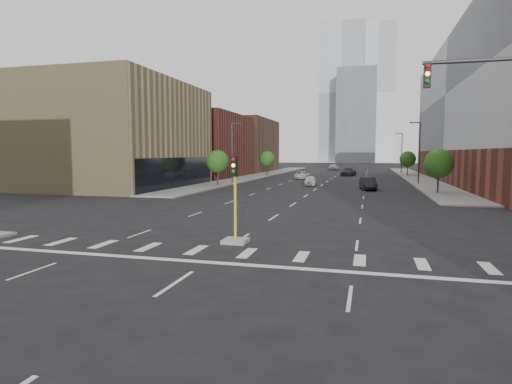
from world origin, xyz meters
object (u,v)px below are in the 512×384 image
at_px(median_traffic_signal, 235,224).
at_px(car_deep_right, 348,172).
at_px(car_near_left, 310,181).
at_px(car_mid_right, 368,184).
at_px(car_far_left, 302,175).
at_px(car_distant, 334,167).

height_order(median_traffic_signal, car_deep_right, median_traffic_signal).
distance_m(car_near_left, car_mid_right, 9.51).
relative_size(median_traffic_signal, car_near_left, 1.07).
distance_m(median_traffic_signal, car_deep_right, 68.07).
bearing_deg(car_far_left, car_mid_right, -62.71).
bearing_deg(car_mid_right, car_distant, 90.83).
distance_m(car_near_left, car_distant, 57.67).
relative_size(median_traffic_signal, car_mid_right, 0.92).
distance_m(car_mid_right, car_distant, 63.62).
bearing_deg(car_deep_right, car_near_left, -88.68).
xyz_separation_m(median_traffic_signal, car_deep_right, (2.45, 68.02, -0.14)).
height_order(median_traffic_signal, car_mid_right, median_traffic_signal).
relative_size(car_near_left, car_deep_right, 0.71).
relative_size(car_mid_right, car_distant, 0.96).
distance_m(median_traffic_signal, car_mid_right, 35.08).
relative_size(car_mid_right, car_deep_right, 0.83).
bearing_deg(car_mid_right, car_near_left, 138.71).
height_order(car_far_left, car_deep_right, car_deep_right).
bearing_deg(car_near_left, car_mid_right, -38.48).
bearing_deg(car_deep_right, car_mid_right, -73.98).
height_order(car_mid_right, car_far_left, car_mid_right).
distance_m(car_mid_right, car_deep_right, 33.76).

